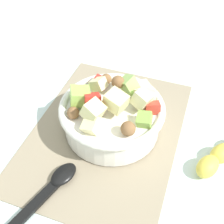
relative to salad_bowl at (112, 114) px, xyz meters
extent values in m
plane|color=silver|center=(0.01, -0.01, -0.05)|extent=(2.40, 2.40, 0.00)
cube|color=gray|center=(0.01, -0.01, -0.05)|extent=(0.42, 0.30, 0.01)
cylinder|color=white|center=(0.00, 0.00, -0.01)|extent=(0.20, 0.20, 0.06)
torus|color=white|center=(0.00, 0.00, 0.02)|extent=(0.21, 0.21, 0.02)
cube|color=#8CB74C|center=(0.00, -0.07, 0.03)|extent=(0.04, 0.04, 0.02)
cube|color=red|center=(0.02, -0.03, 0.05)|extent=(0.05, 0.04, 0.03)
sphere|color=brown|center=(-0.04, 0.00, 0.05)|extent=(0.04, 0.03, 0.04)
cube|color=beige|center=(0.05, -0.02, 0.05)|extent=(0.04, 0.05, 0.04)
cube|color=#9EC656|center=(0.02, -0.06, 0.04)|extent=(0.06, 0.05, 0.04)
cube|color=#A3CC6B|center=(-0.05, 0.02, 0.04)|extent=(0.04, 0.05, 0.05)
sphere|color=brown|center=(0.05, -0.06, 0.03)|extent=(0.03, 0.03, 0.04)
cube|color=beige|center=(0.07, -0.02, 0.03)|extent=(0.04, 0.03, 0.04)
cube|color=red|center=(-0.05, -0.05, 0.03)|extent=(0.03, 0.03, 0.03)
cube|color=beige|center=(0.02, 0.01, 0.05)|extent=(0.05, 0.05, 0.04)
sphere|color=brown|center=(-0.06, -0.04, 0.03)|extent=(0.04, 0.03, 0.03)
cube|color=#8CB74C|center=(0.02, 0.07, 0.03)|extent=(0.03, 0.03, 0.03)
cube|color=beige|center=(-0.04, 0.06, 0.03)|extent=(0.05, 0.04, 0.04)
cube|color=beige|center=(-0.07, 0.04, 0.02)|extent=(0.05, 0.05, 0.04)
cube|color=beige|center=(-0.04, -0.04, 0.04)|extent=(0.03, 0.04, 0.04)
sphere|color=brown|center=(0.06, 0.05, 0.03)|extent=(0.04, 0.05, 0.04)
cube|color=beige|center=(-0.02, 0.05, 0.05)|extent=(0.04, 0.05, 0.04)
cube|color=#BC3828|center=(-0.02, 0.08, 0.02)|extent=(0.04, 0.04, 0.03)
ellipsoid|color=black|center=(0.14, -0.04, -0.04)|extent=(0.06, 0.05, 0.01)
cube|color=black|center=(0.23, -0.07, -0.04)|extent=(0.15, 0.06, 0.01)
ellipsoid|color=yellow|center=(0.00, 0.23, -0.03)|extent=(0.07, 0.06, 0.04)
ellipsoid|color=yellow|center=(0.04, 0.20, -0.03)|extent=(0.06, 0.05, 0.04)
camera|label=1|loc=(0.39, 0.14, 0.43)|focal=46.69mm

